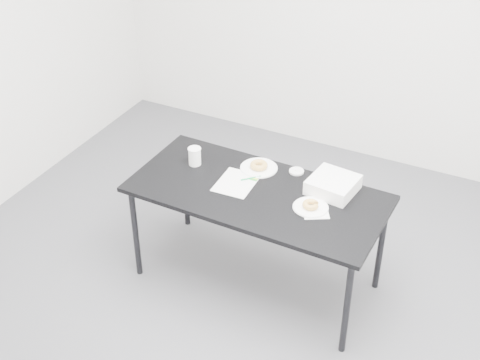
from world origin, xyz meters
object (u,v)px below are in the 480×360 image
at_px(scorecard, 236,183).
at_px(plate_near, 311,207).
at_px(pen, 251,178).
at_px(table, 257,199).
at_px(donut_near, 311,205).
at_px(bakery_box, 333,185).
at_px(plate_far, 259,168).
at_px(coffee_cup, 195,156).
at_px(donut_far, 259,165).

xyz_separation_m(scorecard, plate_near, (0.50, -0.04, 0.00)).
relative_size(pen, plate_near, 0.63).
relative_size(table, pen, 11.90).
relative_size(pen, donut_near, 1.34).
bearing_deg(table, bakery_box, 29.12).
height_order(pen, plate_far, pen).
bearing_deg(coffee_cup, scorecard, -12.49).
bearing_deg(table, donut_far, 114.78).
bearing_deg(plate_far, scorecard, -104.71).
bearing_deg(donut_near, plate_near, 0.00).
bearing_deg(plate_far, coffee_cup, -160.73).
bearing_deg(plate_far, donut_near, -29.01).
xyz_separation_m(pen, plate_far, (-0.01, 0.13, -0.00)).
relative_size(table, plate_far, 6.60).
xyz_separation_m(donut_near, bakery_box, (0.05, 0.22, 0.02)).
xyz_separation_m(scorecard, donut_near, (0.50, -0.04, 0.02)).
distance_m(table, pen, 0.15).
bearing_deg(scorecard, coffee_cup, 165.01).
height_order(scorecard, plate_near, plate_near).
bearing_deg(coffee_cup, bakery_box, 6.97).
xyz_separation_m(pen, plate_near, (0.44, -0.12, -0.00)).
bearing_deg(donut_far, bakery_box, -3.03).
height_order(table, plate_near, plate_near).
bearing_deg(donut_far, pen, -86.91).
relative_size(coffee_cup, bakery_box, 0.45).
distance_m(pen, plate_near, 0.46).
bearing_deg(scorecard, pen, 49.17).
bearing_deg(donut_far, scorecard, -104.71).
relative_size(table, donut_near, 15.99).
relative_size(pen, plate_far, 0.55).
height_order(donut_far, bakery_box, bakery_box).
height_order(table, bakery_box, bakery_box).
xyz_separation_m(coffee_cup, bakery_box, (0.89, 0.11, -0.02)).
xyz_separation_m(plate_far, donut_far, (0.00, 0.00, 0.02)).
bearing_deg(plate_far, pen, -86.91).
distance_m(pen, bakery_box, 0.51).
relative_size(plate_near, donut_near, 2.13).
height_order(table, donut_near, donut_near).
distance_m(pen, plate_far, 0.13).
distance_m(scorecard, donut_near, 0.51).
bearing_deg(bakery_box, table, -145.65).
height_order(table, donut_far, donut_far).
distance_m(donut_near, coffee_cup, 0.85).
xyz_separation_m(pen, donut_near, (0.44, -0.12, 0.02)).
bearing_deg(plate_far, bakery_box, -3.03).
bearing_deg(table, coffee_cup, 169.76).
relative_size(pen, donut_far, 1.18).
bearing_deg(donut_near, pen, 165.04).
distance_m(donut_far, coffee_cup, 0.41).
bearing_deg(donut_far, coffee_cup, -160.73).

